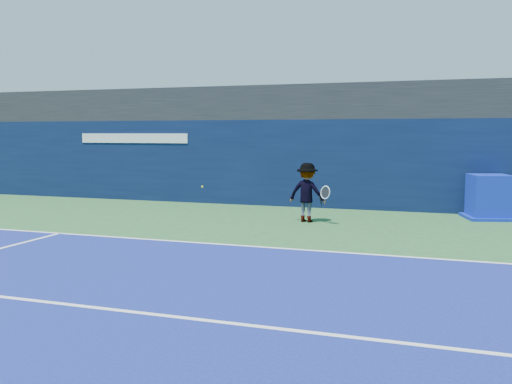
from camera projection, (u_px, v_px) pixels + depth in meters
The scene contains 8 objects.
ground at pixel (186, 278), 10.03m from camera, with size 80.00×80.00×0.00m, color #2A5E2D.
baseline at pixel (245, 246), 12.85m from camera, with size 24.00×0.10×0.01m, color white.
service_line at pixel (125, 311), 8.14m from camera, with size 24.00×0.10×0.01m, color white.
stadium_band at pixel (325, 104), 20.48m from camera, with size 36.00×3.00×1.20m, color black.
back_wall_assembly at pixel (318, 163), 19.76m from camera, with size 36.00×1.03×3.00m.
equipment_cart at pixel (489, 199), 16.96m from camera, with size 1.68×1.68×1.31m.
tennis_player at pixel (307, 192), 16.31m from camera, with size 1.33×0.77×1.70m.
tennis_ball at pixel (202, 187), 16.37m from camera, with size 0.06×0.06×0.06m.
Camera 1 is at (4.33, -8.89, 2.54)m, focal length 40.00 mm.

